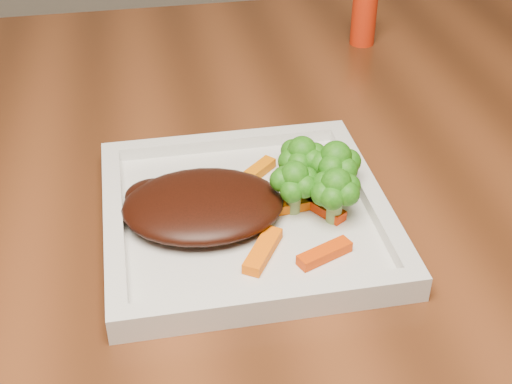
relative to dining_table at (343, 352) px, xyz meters
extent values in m
cube|color=silver|center=(-0.17, -0.14, 0.38)|extent=(0.27, 0.27, 0.01)
ellipsoid|color=black|center=(-0.21, -0.14, 0.40)|extent=(0.16, 0.13, 0.03)
cube|color=#D23703|center=(-0.11, -0.22, 0.39)|extent=(0.05, 0.03, 0.01)
cube|color=#F56004|center=(-0.16, -0.20, 0.39)|extent=(0.05, 0.06, 0.01)
cube|color=#D14B03|center=(-0.07, -0.09, 0.39)|extent=(0.06, 0.04, 0.01)
cube|color=orange|center=(-0.15, -0.08, 0.39)|extent=(0.05, 0.04, 0.01)
cube|color=red|center=(-0.10, -0.15, 0.39)|extent=(0.04, 0.05, 0.01)
cube|color=#EF5F03|center=(-0.11, -0.14, 0.39)|extent=(0.06, 0.02, 0.01)
cylinder|color=red|center=(0.07, 0.25, 0.42)|extent=(0.04, 0.04, 0.09)
camera|label=1|loc=(-0.26, -0.68, 0.81)|focal=50.00mm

